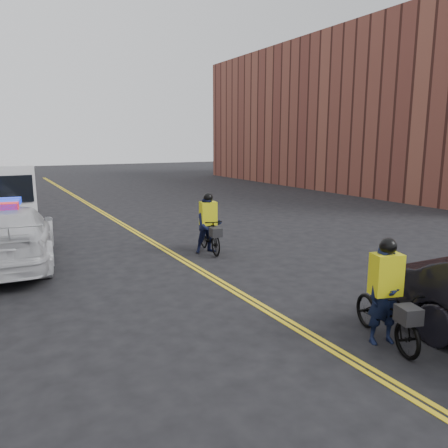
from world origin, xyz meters
name	(u,v)px	position (x,y,z in m)	size (l,w,h in m)	color
ground	(255,303)	(0.00, 0.00, 0.00)	(120.00, 120.00, 0.00)	black
center_line_left	(139,236)	(-0.08, 8.00, 0.01)	(0.10, 60.00, 0.01)	yellow
center_line_right	(143,235)	(0.08, 8.00, 0.01)	(0.10, 60.00, 0.01)	yellow
building_across	(367,116)	(22.00, 18.00, 5.50)	(12.00, 30.00, 11.00)	brown
police_cruiser	(8,236)	(-4.59, 5.99, 0.87)	(3.15, 6.20, 1.88)	silver
cyclist_near	(384,307)	(0.96, -2.71, 0.67)	(1.20, 2.07, 1.92)	black
cyclist_far	(208,229)	(1.10, 4.49, 0.76)	(0.94, 1.97, 1.94)	black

